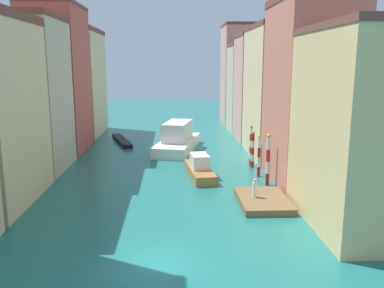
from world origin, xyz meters
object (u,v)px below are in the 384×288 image
object	(u,v)px
mooring_pole_1	(259,155)
mooring_pole_2	(253,149)
waterfront_dock	(263,201)
mooring_pole_0	(268,159)
person_on_dock	(255,189)
vaporetto_white	(178,139)
gondola_black	(122,141)
motorboat_0	(200,169)
mooring_pole_3	(251,145)

from	to	relation	value
mooring_pole_1	mooring_pole_2	bearing A→B (deg)	88.87
mooring_pole_2	waterfront_dock	bearing A→B (deg)	-96.79
mooring_pole_0	person_on_dock	bearing A→B (deg)	-114.16
waterfront_dock	vaporetto_white	world-z (taller)	vaporetto_white
mooring_pole_1	gondola_black	size ratio (longest dim) A/B	0.45
waterfront_dock	mooring_pole_0	distance (m)	5.41
person_on_dock	mooring_pole_0	distance (m)	5.21
mooring_pole_0	motorboat_0	size ratio (longest dim) A/B	0.64
mooring_pole_1	vaporetto_white	world-z (taller)	mooring_pole_1
waterfront_dock	gondola_black	xyz separation A→B (m)	(-13.80, 25.18, -0.00)
person_on_dock	gondola_black	size ratio (longest dim) A/B	0.16
vaporetto_white	motorboat_0	distance (m)	12.25
mooring_pole_2	mooring_pole_1	bearing A→B (deg)	-91.13
person_on_dock	mooring_pole_1	distance (m)	7.70
person_on_dock	motorboat_0	xyz separation A→B (m)	(-3.68, 7.73, -0.42)
mooring_pole_1	gondola_black	distance (m)	23.23
person_on_dock	vaporetto_white	bearing A→B (deg)	105.79
person_on_dock	mooring_pole_0	size ratio (longest dim) A/B	0.32
mooring_pole_1	vaporetto_white	distance (m)	14.50
mooring_pole_2	mooring_pole_3	distance (m)	1.11
person_on_dock	gondola_black	bearing A→B (deg)	117.71
person_on_dock	mooring_pole_3	bearing A→B (deg)	80.47
mooring_pole_1	motorboat_0	world-z (taller)	mooring_pole_1
person_on_dock	mooring_pole_0	bearing A→B (deg)	65.84
person_on_dock	mooring_pole_2	distance (m)	10.99
waterfront_dock	mooring_pole_3	xyz separation A→B (m)	(1.34, 12.02, 1.93)
mooring_pole_0	vaporetto_white	size ratio (longest dim) A/B	0.39
mooring_pole_3	person_on_dock	bearing A→B (deg)	-99.53
waterfront_dock	gondola_black	size ratio (longest dim) A/B	0.62
mooring_pole_2	vaporetto_white	bearing A→B (deg)	129.96
waterfront_dock	person_on_dock	xyz separation A→B (m)	(-0.65, 0.14, 0.92)
waterfront_dock	motorboat_0	size ratio (longest dim) A/B	0.77
mooring_pole_3	motorboat_0	distance (m)	7.18
waterfront_dock	mooring_pole_1	world-z (taller)	mooring_pole_1
mooring_pole_3	vaporetto_white	bearing A→B (deg)	133.77
mooring_pole_0	vaporetto_white	distance (m)	17.04
mooring_pole_1	vaporetto_white	size ratio (longest dim) A/B	0.34
vaporetto_white	mooring_pole_3	bearing A→B (deg)	-46.23
person_on_dock	vaporetto_white	size ratio (longest dim) A/B	0.12
mooring_pole_0	mooring_pole_2	distance (m)	6.16
waterfront_dock	motorboat_0	xyz separation A→B (m)	(-4.34, 7.87, 0.50)
waterfront_dock	motorboat_0	bearing A→B (deg)	118.87
gondola_black	waterfront_dock	bearing A→B (deg)	-61.27
mooring_pole_3	gondola_black	world-z (taller)	mooring_pole_3
person_on_dock	waterfront_dock	bearing A→B (deg)	-12.15
mooring_pole_2	vaporetto_white	xyz separation A→B (m)	(-7.56, 9.02, -0.63)
mooring_pole_1	mooring_pole_2	size ratio (longest dim) A/B	1.05
mooring_pole_0	gondola_black	world-z (taller)	mooring_pole_0
waterfront_dock	mooring_pole_3	world-z (taller)	mooring_pole_3
mooring_pole_0	mooring_pole_3	world-z (taller)	mooring_pole_0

